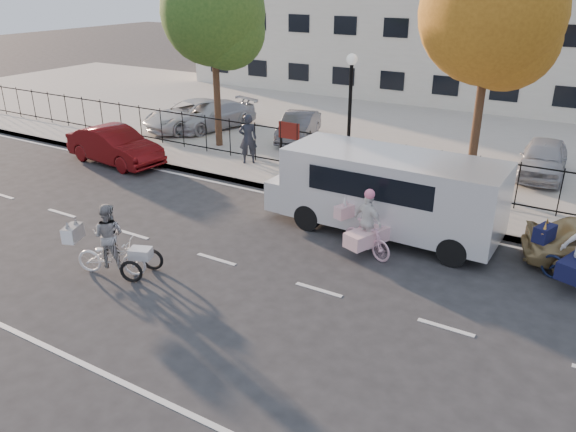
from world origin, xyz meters
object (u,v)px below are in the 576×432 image
Objects in this scene: white_van at (387,190)px; lot_car_c at (299,127)px; unicorn_bike at (366,231)px; lot_car_a at (214,115)px; red_sedan at (115,146)px; lamppost at (350,96)px; lot_car_d at (543,158)px; zebra_trike at (110,247)px; lot_car_b at (192,115)px; pedestrian at (248,139)px.

lot_car_c is at bearing 135.42° from white_van.
unicorn_bike is 13.85m from lot_car_a.
red_sedan is 5.85m from lot_car_a.
white_van is 11.49m from red_sedan.
unicorn_bike is (2.70, -4.57, -2.43)m from lamppost.
lot_car_d is at bearing 67.31° from white_van.
unicorn_bike is at bearing -71.39° from zebra_trike.
red_sedan is 5.36m from lot_car_b.
lot_car_c is at bearing 178.48° from lot_car_d.
lamppost is at bearing -1.84° from lot_car_b.
red_sedan is 1.19× the size of lot_car_c.
lot_car_b is at bearing -132.91° from lot_car_a.
lot_car_c is at bearing -31.65° from red_sedan.
lot_car_c is at bearing 20.36° from lot_car_a.
lot_car_a is (-11.23, 8.11, 0.08)m from unicorn_bike.
red_sedan is at bearing -165.42° from lamppost.
white_van is 1.54× the size of lot_car_a.
lot_car_d is at bearing 1.18° from unicorn_bike.
lot_car_c is at bearing 24.66° from lot_car_b.
lot_car_d is at bearing -53.03° from zebra_trike.
lot_car_d is at bearing -60.24° from red_sedan.
lot_car_a is 14.26m from lot_car_d.
lamppost is 1.14× the size of lot_car_d.
white_van is 1.72× the size of lot_car_d.
white_van is (-0.09, 1.57, 0.60)m from unicorn_bike.
zebra_trike is at bearing -46.10° from lot_car_a.
pedestrian is 6.07m from lot_car_b.
zebra_trike is at bearing -129.61° from white_van.
unicorn_bike is 8.25m from pedestrian.
pedestrian reaches higher than lot_car_c.
pedestrian is at bearing 76.61° from unicorn_bike.
pedestrian is (4.69, 2.30, 0.39)m from red_sedan.
white_van is at bearing -61.30° from lot_car_c.
lot_car_b is at bearing 10.25° from zebra_trike.
pedestrian is 10.71m from lot_car_d.
lot_car_d reaches higher than lot_car_c.
zebra_trike is 0.50× the size of lot_car_a.
lot_car_c is at bearing 137.17° from lamppost.
lot_car_c is (4.71, 6.13, 0.04)m from red_sedan.
red_sedan is (-8.84, -2.30, -2.41)m from lamppost.
lot_car_a is at bearing 5.99° from zebra_trike.
unicorn_bike is at bearing -19.21° from lot_car_a.
lot_car_a is at bearing 157.43° from lamppost.
lamppost is 10.15m from lot_car_b.
zebra_trike is 13.74m from lot_car_b.
red_sedan is 1.01× the size of lot_car_a.
zebra_trike reaches higher than lot_car_c.
lamppost is at bearing -69.56° from red_sedan.
red_sedan is at bearing 24.74° from zebra_trike.
unicorn_bike is (4.93, 4.12, -0.03)m from zebra_trike.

